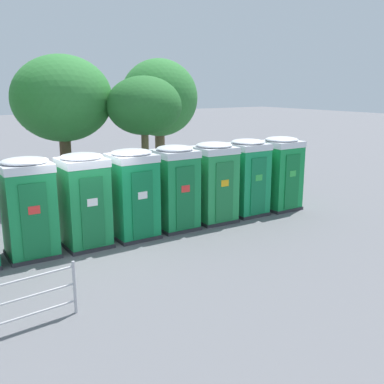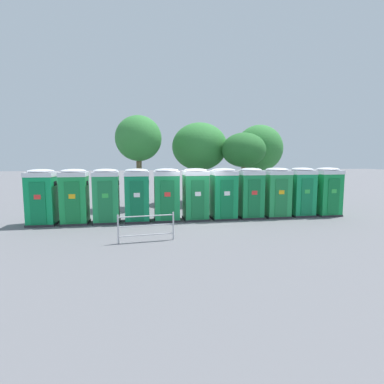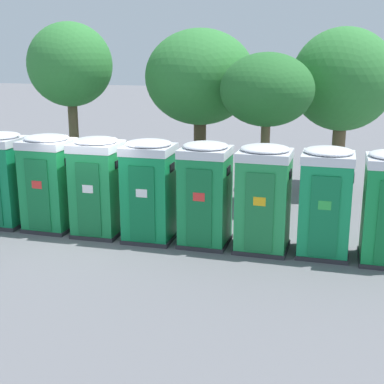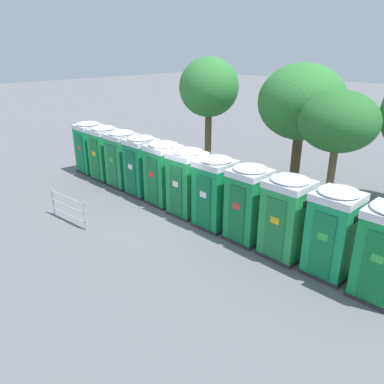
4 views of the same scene
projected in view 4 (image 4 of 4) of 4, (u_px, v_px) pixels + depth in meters
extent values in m
plane|color=slate|center=(184.00, 214.00, 14.21)|extent=(120.00, 120.00, 0.00)
cube|color=#2D2D33|center=(93.00, 171.00, 19.04)|extent=(1.26, 1.23, 0.10)
cube|color=#0F9651|center=(90.00, 150.00, 18.64)|extent=(1.20, 1.17, 2.10)
cube|color=#0C753F|center=(80.00, 153.00, 18.29)|extent=(0.64, 0.05, 1.85)
cube|color=red|center=(79.00, 148.00, 18.18)|extent=(0.28, 0.02, 0.20)
cube|color=black|center=(95.00, 137.00, 17.97)|extent=(0.03, 0.36, 0.20)
cube|color=silver|center=(88.00, 127.00, 18.22)|extent=(1.23, 1.20, 0.20)
ellipsoid|color=silver|center=(88.00, 124.00, 18.16)|extent=(1.17, 1.15, 0.18)
cube|color=#2D2D33|center=(107.00, 177.00, 18.08)|extent=(1.21, 1.21, 0.10)
cube|color=#199547|center=(105.00, 155.00, 17.68)|extent=(1.15, 1.16, 2.10)
cube|color=#137437|center=(95.00, 159.00, 17.32)|extent=(0.63, 0.04, 1.85)
cube|color=yellow|center=(94.00, 154.00, 17.20)|extent=(0.28, 0.01, 0.20)
cube|color=black|center=(111.00, 142.00, 17.03)|extent=(0.03, 0.36, 0.20)
cube|color=silver|center=(103.00, 131.00, 17.26)|extent=(1.19, 1.19, 0.20)
ellipsoid|color=silver|center=(103.00, 128.00, 17.20)|extent=(1.13, 1.13, 0.18)
cube|color=#2D2D33|center=(124.00, 184.00, 17.15)|extent=(1.22, 1.22, 0.10)
cube|color=#1F924E|center=(123.00, 161.00, 16.75)|extent=(1.16, 1.16, 2.10)
cube|color=#18723D|center=(112.00, 166.00, 16.39)|extent=(0.63, 0.04, 1.85)
cube|color=green|center=(111.00, 160.00, 16.27)|extent=(0.28, 0.01, 0.20)
cube|color=black|center=(130.00, 148.00, 16.10)|extent=(0.03, 0.36, 0.20)
cube|color=silver|center=(121.00, 136.00, 16.33)|extent=(1.20, 1.20, 0.20)
ellipsoid|color=silver|center=(121.00, 133.00, 16.28)|extent=(1.14, 1.14, 0.18)
cube|color=#2D2D33|center=(143.00, 192.00, 16.21)|extent=(1.16, 1.20, 0.10)
cube|color=#10824C|center=(142.00, 168.00, 15.81)|extent=(1.11, 1.14, 2.10)
cube|color=#0D653B|center=(131.00, 173.00, 15.45)|extent=(0.61, 0.03, 1.85)
cube|color=white|center=(130.00, 167.00, 15.34)|extent=(0.28, 0.01, 0.20)
cube|color=black|center=(150.00, 154.00, 15.16)|extent=(0.02, 0.36, 0.20)
cube|color=silver|center=(141.00, 142.00, 15.39)|extent=(1.14, 1.17, 0.20)
ellipsoid|color=silver|center=(140.00, 138.00, 15.33)|extent=(1.09, 1.12, 0.18)
cube|color=#2D2D33|center=(164.00, 201.00, 15.26)|extent=(1.25, 1.22, 0.10)
cube|color=#188B47|center=(164.00, 176.00, 14.86)|extent=(1.19, 1.16, 2.10)
cube|color=#136C38|center=(152.00, 181.00, 14.51)|extent=(0.64, 0.04, 1.85)
cube|color=red|center=(151.00, 175.00, 14.40)|extent=(0.28, 0.01, 0.20)
cube|color=black|center=(173.00, 161.00, 14.19)|extent=(0.03, 0.36, 0.20)
cube|color=silver|center=(163.00, 148.00, 14.44)|extent=(1.22, 1.20, 0.20)
ellipsoid|color=silver|center=(163.00, 144.00, 14.39)|extent=(1.17, 1.14, 0.18)
cube|color=#2D2D33|center=(187.00, 212.00, 14.29)|extent=(1.20, 1.21, 0.10)
cube|color=#1A8946|center=(187.00, 185.00, 13.89)|extent=(1.14, 1.16, 2.10)
cube|color=#146B36|center=(176.00, 191.00, 13.53)|extent=(0.62, 0.04, 1.85)
cube|color=white|center=(175.00, 184.00, 13.41)|extent=(0.28, 0.01, 0.20)
cube|color=black|center=(198.00, 170.00, 13.25)|extent=(0.03, 0.36, 0.20)
cube|color=silver|center=(187.00, 155.00, 13.47)|extent=(1.17, 1.19, 0.20)
ellipsoid|color=silver|center=(187.00, 151.00, 13.41)|extent=(1.12, 1.13, 0.18)
cube|color=#2D2D33|center=(214.00, 224.00, 13.33)|extent=(1.23, 1.21, 0.10)
cube|color=#118C4A|center=(215.00, 195.00, 12.93)|extent=(1.17, 1.16, 2.10)
cube|color=#0E6D3A|center=(203.00, 202.00, 12.57)|extent=(0.63, 0.04, 1.85)
cube|color=white|center=(203.00, 195.00, 12.46)|extent=(0.28, 0.01, 0.20)
cube|color=black|center=(229.00, 179.00, 12.28)|extent=(0.03, 0.36, 0.20)
cube|color=silver|center=(216.00, 164.00, 12.51)|extent=(1.20, 1.19, 0.20)
ellipsoid|color=silver|center=(216.00, 159.00, 12.45)|extent=(1.15, 1.13, 0.18)
cube|color=#2D2D33|center=(246.00, 237.00, 12.42)|extent=(1.18, 1.21, 0.10)
cube|color=#188946|center=(248.00, 207.00, 12.02)|extent=(1.12, 1.15, 2.10)
cube|color=#126B37|center=(236.00, 214.00, 11.66)|extent=(0.61, 0.04, 1.85)
cube|color=red|center=(236.00, 206.00, 11.55)|extent=(0.28, 0.01, 0.20)
cube|color=black|center=(264.00, 190.00, 11.37)|extent=(0.03, 0.36, 0.20)
cube|color=silver|center=(250.00, 173.00, 11.60)|extent=(1.15, 1.19, 0.20)
ellipsoid|color=silver|center=(250.00, 168.00, 11.54)|extent=(1.10, 1.13, 0.18)
cube|color=#2D2D33|center=(283.00, 253.00, 11.47)|extent=(1.26, 1.22, 0.10)
cube|color=#23964C|center=(286.00, 221.00, 11.07)|extent=(1.20, 1.17, 2.10)
cube|color=#1B753B|center=(274.00, 229.00, 10.72)|extent=(0.65, 0.04, 1.85)
cube|color=yellow|center=(275.00, 221.00, 10.61)|extent=(0.28, 0.01, 0.20)
cube|color=black|center=(307.00, 204.00, 10.40)|extent=(0.03, 0.36, 0.20)
cube|color=silver|center=(290.00, 184.00, 10.65)|extent=(1.23, 1.20, 0.20)
ellipsoid|color=silver|center=(290.00, 179.00, 10.59)|extent=(1.17, 1.14, 0.18)
cube|color=#2D2D33|center=(327.00, 271.00, 10.57)|extent=(1.19, 1.21, 0.10)
cube|color=#159554|center=(332.00, 236.00, 10.17)|extent=(1.13, 1.15, 2.10)
cube|color=#117441|center=(322.00, 246.00, 9.82)|extent=(0.62, 0.03, 1.85)
cube|color=green|center=(323.00, 237.00, 9.71)|extent=(0.28, 0.01, 0.20)
cube|color=black|center=(358.00, 218.00, 9.52)|extent=(0.03, 0.36, 0.20)
cube|color=silver|center=(338.00, 197.00, 9.75)|extent=(1.17, 1.18, 0.20)
ellipsoid|color=silver|center=(339.00, 192.00, 9.70)|extent=(1.11, 1.13, 0.18)
cube|color=#2D2D33|center=(377.00, 294.00, 9.57)|extent=(1.23, 1.20, 0.10)
cube|color=#107034|center=(376.00, 269.00, 8.81)|extent=(0.64, 0.03, 1.85)
cube|color=green|center=(377.00, 259.00, 8.70)|extent=(0.28, 0.01, 0.20)
cylinder|color=brown|center=(296.00, 156.00, 16.48)|extent=(0.42, 0.42, 2.92)
ellipsoid|color=#337F38|center=(302.00, 102.00, 15.63)|extent=(3.66, 3.66, 3.15)
cylinder|color=brown|center=(208.00, 140.00, 18.10)|extent=(0.32, 0.32, 3.46)
ellipsoid|color=#337F38|center=(209.00, 87.00, 17.20)|extent=(2.74, 2.74, 2.70)
cylinder|color=brown|center=(331.00, 178.00, 13.70)|extent=(0.27, 0.27, 2.94)
ellipsoid|color=#286B2D|center=(339.00, 121.00, 12.95)|extent=(2.75, 2.75, 2.14)
cylinder|color=#B7B7BC|center=(53.00, 202.00, 14.03)|extent=(0.06, 0.06, 1.05)
cylinder|color=#B7B7BC|center=(85.00, 216.00, 12.84)|extent=(0.06, 0.06, 1.05)
cylinder|color=#B7B7BC|center=(67.00, 198.00, 13.28)|extent=(1.99, 0.24, 0.04)
cylinder|color=#B7B7BC|center=(68.00, 207.00, 13.41)|extent=(1.99, 0.24, 0.04)
cylinder|color=#B7B7BC|center=(70.00, 215.00, 13.54)|extent=(1.99, 0.24, 0.04)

